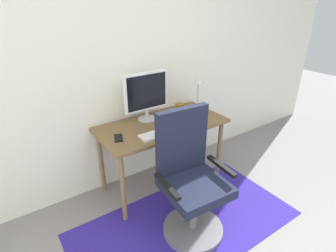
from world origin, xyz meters
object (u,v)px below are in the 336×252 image
object	(u,v)px
desk_lamp	(198,88)
office_chair	(190,185)
desk	(162,131)
cell_phone	(118,138)
monitor	(146,93)
computer_mouse	(189,122)
keyboard	(162,132)
coffee_cup	(180,107)

from	to	relation	value
desk_lamp	office_chair	bearing A→B (deg)	-132.29
desk	cell_phone	bearing A→B (deg)	-174.86
monitor	computer_mouse	world-z (taller)	monitor
keyboard	computer_mouse	xyz separation A→B (m)	(0.33, 0.03, 0.01)
computer_mouse	desk	bearing A→B (deg)	146.59
coffee_cup	monitor	bearing A→B (deg)	178.03
monitor	desk_lamp	bearing A→B (deg)	-13.08
desk	cell_phone	size ratio (longest dim) A/B	8.80
coffee_cup	office_chair	world-z (taller)	office_chair
desk	office_chair	xyz separation A→B (m)	(-0.14, -0.63, -0.18)
monitor	cell_phone	xyz separation A→B (m)	(-0.40, -0.20, -0.27)
monitor	cell_phone	world-z (taller)	monitor
cell_phone	office_chair	bearing A→B (deg)	-39.86
computer_mouse	office_chair	bearing A→B (deg)	-126.64
computer_mouse	desk_lamp	xyz separation A→B (m)	(0.24, 0.18, 0.25)
keyboard	monitor	bearing A→B (deg)	83.41
office_chair	monitor	bearing A→B (deg)	89.06
cell_phone	office_chair	size ratio (longest dim) A/B	0.13
keyboard	computer_mouse	distance (m)	0.33
keyboard	desk_lamp	world-z (taller)	desk_lamp
computer_mouse	office_chair	world-z (taller)	office_chair
desk	keyboard	distance (m)	0.23
desk	desk_lamp	bearing A→B (deg)	4.47
desk	monitor	distance (m)	0.39
desk	coffee_cup	distance (m)	0.37
office_chair	desk	bearing A→B (deg)	81.52
desk	desk_lamp	xyz separation A→B (m)	(0.46, 0.04, 0.35)
coffee_cup	cell_phone	world-z (taller)	coffee_cup
keyboard	desk_lamp	distance (m)	0.66
monitor	coffee_cup	world-z (taller)	monitor
computer_mouse	coffee_cup	distance (m)	0.31
keyboard	desk_lamp	bearing A→B (deg)	20.31
desk	desk_lamp	size ratio (longest dim) A/B	3.30
coffee_cup	office_chair	size ratio (longest dim) A/B	0.08
office_chair	keyboard	bearing A→B (deg)	90.12
coffee_cup	desk_lamp	world-z (taller)	desk_lamp
keyboard	coffee_cup	bearing A→B (deg)	36.99
computer_mouse	cell_phone	bearing A→B (deg)	171.64
keyboard	office_chair	world-z (taller)	office_chair
desk	office_chair	size ratio (longest dim) A/B	1.16
computer_mouse	office_chair	xyz separation A→B (m)	(-0.36, -0.48, -0.28)
keyboard	cell_phone	xyz separation A→B (m)	(-0.36, 0.13, -0.00)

